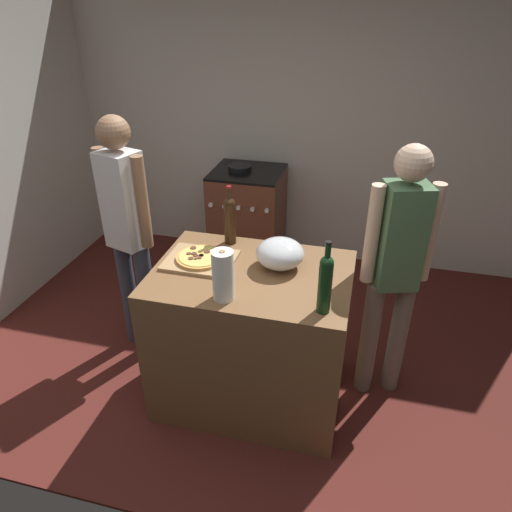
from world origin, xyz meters
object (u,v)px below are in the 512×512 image
Objects in this scene: person_in_stripes at (127,225)px; person_in_red at (396,263)px; wine_bottle_green at (230,218)px; paper_towel_roll at (223,276)px; stove at (248,220)px; pizza at (200,257)px; wine_bottle_dark at (325,281)px; mixing_bowl at (280,254)px.

person_in_red is (1.70, -0.03, -0.03)m from person_in_stripes.
paper_towel_roll is at bearing -76.22° from wine_bottle_green.
person_in_stripes reaches higher than paper_towel_roll.
pizza is at bearing -85.07° from stove.
wine_bottle_green is at bearing 138.42° from wine_bottle_dark.
person_in_red reaches higher than mixing_bowl.
mixing_bowl is at bearing -30.44° from wine_bottle_green.
wine_bottle_green is 0.87m from wine_bottle_dark.
paper_towel_roll is (-0.21, -0.38, 0.05)m from mixing_bowl.
wine_bottle_dark reaches higher than pizza.
pizza is 0.17× the size of person_in_red.
pizza is at bearing 157.87° from wine_bottle_dark.
wine_bottle_dark is (0.51, 0.01, 0.04)m from paper_towel_roll.
mixing_bowl is 0.44m from paper_towel_roll.
mixing_bowl is 0.48m from wine_bottle_dark.
wine_bottle_dark is 2.15m from stove.
wine_bottle_dark is (0.29, -0.37, 0.09)m from mixing_bowl.
person_in_stripes is (-0.84, 0.56, -0.08)m from paper_towel_roll.
person_in_red is (1.24, -1.34, 0.48)m from stove.
wine_bottle_green is 0.70m from person_in_stripes.
paper_towel_roll reaches higher than mixing_bowl.
wine_bottle_green is 0.97× the size of wine_bottle_dark.
wine_bottle_dark is at bearing -51.43° from mixing_bowl.
person_in_stripes is 1.03× the size of person_in_red.
person_in_stripes is at bearing -109.19° from stove.
stove is (-0.89, 1.86, -0.62)m from wine_bottle_dark.
stove is (-0.23, 1.28, -0.62)m from wine_bottle_green.
person_in_red is at bearing 55.57° from wine_bottle_dark.
paper_towel_roll reaches higher than pizza.
wine_bottle_dark is 0.64m from person_in_red.
pizza is 0.32m from wine_bottle_green.
person_in_stripes is 1.70m from person_in_red.
wine_bottle_green is 0.39× the size of stove.
mixing_bowl is 1.69m from stove.
wine_bottle_green is 1.02m from person_in_red.
stove is (-0.38, 1.87, -0.59)m from paper_towel_roll.
mixing_bowl is 0.67m from person_in_red.
mixing_bowl is (0.46, 0.06, 0.05)m from pizza.
wine_bottle_green is at bearing 2.86° from person_in_stripes.
wine_bottle_green is at bearing 69.71° from pizza.
person_in_red reaches higher than pizza.
paper_towel_roll is at bearing -178.46° from wine_bottle_dark.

